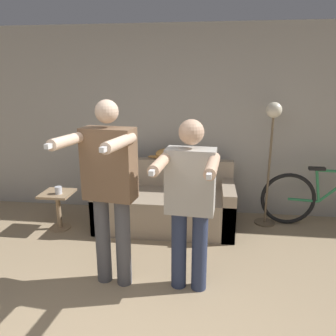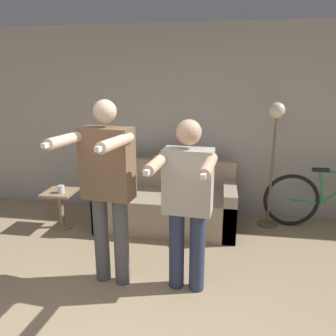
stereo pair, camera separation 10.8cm
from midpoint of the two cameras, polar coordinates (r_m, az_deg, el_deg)
name	(u,v)px [view 2 (the right image)]	position (r m, az deg, el deg)	size (l,w,h in m)	color
wall_back	(165,122)	(4.66, 0.19, 7.97)	(10.00, 0.05, 2.60)	#B7B2A8
couch	(167,205)	(4.35, 0.59, -6.47)	(1.76, 0.84, 0.83)	tan
person_left	(107,182)	(2.95, -9.48, -2.47)	(0.59, 0.73, 1.73)	#56565B
person_right	(187,197)	(2.84, 4.46, -5.07)	(0.53, 0.70, 1.58)	#2D3856
cat	(172,154)	(4.46, 1.40, 2.52)	(0.51, 0.13, 0.17)	tan
floor_lamp	(275,136)	(4.33, 18.77, 5.31)	(0.27, 0.27, 1.62)	#756047
side_table	(61,202)	(4.47, -17.54, -5.68)	(0.38, 0.38, 0.50)	#A38460
cup	(61,189)	(4.35, -17.47, -3.52)	(0.09, 0.09, 0.09)	silver
bicycle	(333,201)	(4.76, 27.37, -5.18)	(1.74, 0.07, 0.80)	black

